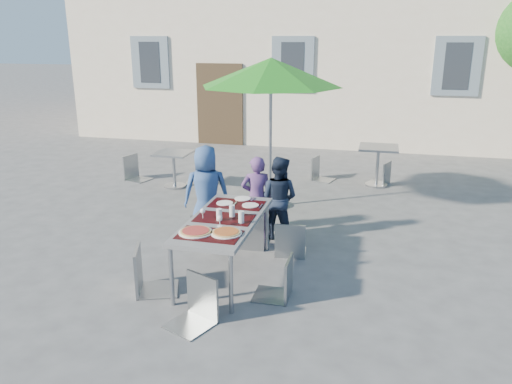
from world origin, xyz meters
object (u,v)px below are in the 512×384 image
(pizza_near_right, at_px, (226,232))
(child_0, at_px, (206,192))
(patio_umbrella, at_px, (271,74))
(chair_4, at_px, (280,254))
(pizza_near_left, at_px, (196,231))
(chair_2, at_px, (291,218))
(chair_1, at_px, (249,206))
(cafe_table_0, at_px, (174,164))
(bg_chair_r_0, at_px, (199,159))
(bg_chair_l_1, at_px, (320,155))
(child_2, at_px, (279,198))
(child_1, at_px, (257,198))
(chair_5, at_px, (195,273))
(chair_0, at_px, (206,212))
(dining_table, at_px, (224,222))
(bg_chair_l_0, at_px, (133,153))
(chair_3, at_px, (146,243))
(bg_chair_r_1, at_px, (383,159))
(cafe_table_1, at_px, (378,158))

(pizza_near_right, distance_m, child_0, 1.84)
(patio_umbrella, bearing_deg, chair_4, -75.41)
(pizza_near_left, distance_m, chair_2, 1.57)
(chair_1, relative_size, cafe_table_0, 1.47)
(bg_chair_r_0, bearing_deg, bg_chair_l_1, 19.37)
(chair_4, bearing_deg, bg_chair_r_0, 120.80)
(child_2, xyz_separation_m, chair_1, (-0.32, -0.46, -0.00))
(chair_4, bearing_deg, child_1, 112.48)
(pizza_near_right, height_order, chair_1, chair_1)
(chair_2, relative_size, cafe_table_0, 1.31)
(child_2, xyz_separation_m, chair_5, (-0.36, -2.48, -0.06))
(child_2, bearing_deg, pizza_near_left, 87.35)
(chair_0, height_order, cafe_table_0, chair_0)
(dining_table, bearing_deg, bg_chair_l_0, 130.14)
(child_0, relative_size, bg_chair_l_0, 1.41)
(child_1, height_order, chair_4, child_1)
(cafe_table_0, relative_size, bg_chair_l_0, 0.72)
(bg_chair_r_0, bearing_deg, chair_4, -59.20)
(chair_3, bearing_deg, chair_2, 43.89)
(pizza_near_right, bearing_deg, chair_1, 94.12)
(chair_0, height_order, bg_chair_r_1, bg_chair_r_1)
(chair_5, bearing_deg, pizza_near_right, 77.87)
(chair_0, bearing_deg, child_2, 32.88)
(dining_table, height_order, chair_4, chair_4)
(child_0, distance_m, child_1, 0.75)
(chair_0, height_order, chair_3, chair_3)
(cafe_table_0, height_order, bg_chair_r_1, bg_chair_r_1)
(chair_0, distance_m, chair_2, 1.21)
(child_1, distance_m, bg_chair_r_0, 3.18)
(child_0, bearing_deg, chair_0, 87.69)
(dining_table, relative_size, pizza_near_right, 5.21)
(child_2, bearing_deg, bg_chair_r_0, -35.17)
(chair_1, bearing_deg, bg_chair_l_1, 82.14)
(chair_0, distance_m, cafe_table_1, 4.38)
(chair_3, distance_m, bg_chair_l_1, 5.48)
(child_1, xyz_separation_m, cafe_table_1, (1.68, 3.23, -0.05))
(chair_4, bearing_deg, bg_chair_l_0, 133.51)
(chair_1, bearing_deg, dining_table, -94.94)
(child_2, xyz_separation_m, chair_3, (-1.14, -1.99, -0.01))
(child_1, distance_m, cafe_table_1, 3.64)
(child_0, xyz_separation_m, cafe_table_0, (-1.49, 2.27, -0.22))
(chair_3, height_order, chair_4, chair_3)
(pizza_near_left, height_order, chair_3, chair_3)
(patio_umbrella, bearing_deg, chair_2, -69.84)
(child_0, height_order, child_1, child_0)
(chair_3, distance_m, chair_5, 0.92)
(child_1, relative_size, chair_4, 1.35)
(chair_2, bearing_deg, dining_table, -132.78)
(dining_table, distance_m, bg_chair_r_1, 5.00)
(child_1, distance_m, chair_3, 2.07)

